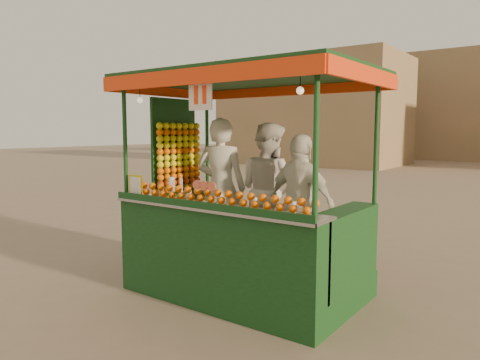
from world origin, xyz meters
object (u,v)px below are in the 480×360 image
Objects in this scene: juice_cart at (236,224)px; vendor_middle at (268,190)px; vendor_left at (221,188)px; vendor_right at (301,203)px.

vendor_middle is at bearing 90.79° from juice_cart.
vendor_left reaches higher than vendor_middle.
vendor_left is at bearing 48.46° from vendor_middle.
vendor_left is 1.04× the size of vendor_middle.
vendor_left is 1.13m from vendor_right.
vendor_middle reaches higher than vendor_right.
vendor_left is at bearing 15.34° from vendor_right.
juice_cart is at bearing 125.55° from vendor_left.
juice_cart is 0.79m from vendor_middle.
juice_cart is at bearing 46.28° from vendor_right.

